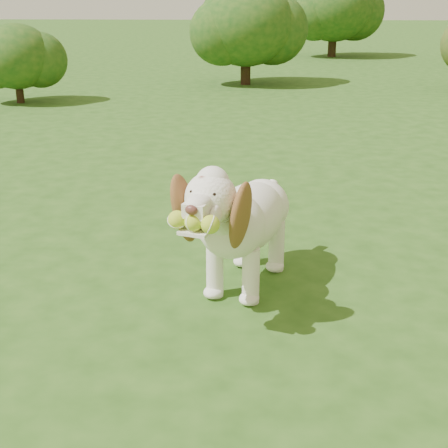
{
  "coord_description": "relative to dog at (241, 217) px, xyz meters",
  "views": [
    {
      "loc": [
        -0.33,
        -3.38,
        1.61
      ],
      "look_at": [
        -0.5,
        -0.36,
        0.49
      ],
      "focal_mm": 50.0,
      "sensor_mm": 36.0,
      "label": 1
    }
  ],
  "objects": [
    {
      "name": "shrub_a",
      "position": [
        -3.68,
        6.42,
        0.26
      ],
      "size": [
        1.17,
        1.17,
        1.21
      ],
      "color": "#382314",
      "rests_on": "ground"
    },
    {
      "name": "shrub_i",
      "position": [
        2.03,
        14.42,
        0.85
      ],
      "size": [
        2.13,
        2.13,
        2.21
      ],
      "color": "#382314",
      "rests_on": "ground"
    },
    {
      "name": "ground",
      "position": [
        0.42,
        0.11,
        -0.45
      ],
      "size": [
        80.0,
        80.0,
        0.0
      ],
      "primitive_type": "plane",
      "color": "#244A15",
      "rests_on": "ground"
    },
    {
      "name": "dog",
      "position": [
        0.0,
        0.0,
        0.0
      ],
      "size": [
        0.71,
        1.27,
        0.84
      ],
      "rotation": [
        0.0,
        0.0,
        -0.32
      ],
      "color": "white",
      "rests_on": "ground"
    },
    {
      "name": "shrub_b",
      "position": [
        -0.19,
        8.74,
        0.64
      ],
      "size": [
        1.79,
        1.79,
        1.85
      ],
      "color": "#382314",
      "rests_on": "ground"
    }
  ]
}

